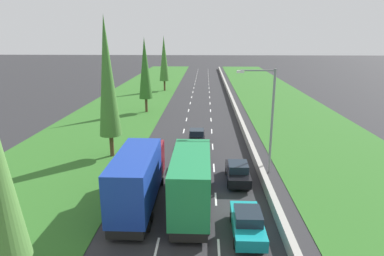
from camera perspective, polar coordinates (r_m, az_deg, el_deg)
The scene contains 15 objects.
ground_plane at distance 62.30m, azimuth 1.45°, elevation 4.79°, with size 300.00×300.00×0.00m, color #28282B.
grass_verge_left at distance 63.75m, azimuth -10.04°, elevation 4.82°, with size 14.00×140.00×0.04m, color #2D6623.
grass_verge_right at distance 63.73m, azimuth 14.50°, elevation 4.56°, with size 14.00×140.00×0.04m, color #2D6623.
median_barrier at distance 62.40m, azimuth 6.71°, elevation 5.10°, with size 0.44×120.00×0.85m, color #9E9B93.
lane_markings at distance 62.30m, azimuth 1.45°, elevation 4.79°, with size 3.64×116.00×0.01m.
green_box_truck_centre_lane at distance 22.85m, azimuth -0.07°, elevation -8.71°, with size 2.46×9.40×4.18m.
black_hatchback_centre_lane at distance 30.95m, azimuth 0.34°, elevation -4.77°, with size 1.74×3.90×1.72m.
blue_box_truck_left_lane at distance 23.36m, azimuth -9.12°, elevation -8.36°, with size 2.46×9.40×4.18m.
teal_sedan_right_lane at distance 20.90m, azimuth 9.44°, elevation -15.67°, with size 1.82×4.50×1.64m.
black_sedan_right_lane at distance 27.71m, azimuth 7.81°, elevation -7.47°, with size 1.82×4.50×1.64m.
black_hatchback_centre_lane_fourth at distance 36.71m, azimuth 0.82°, elevation -1.49°, with size 1.74×3.90×1.72m.
poplar_tree_second at distance 32.50m, azimuth -14.28°, elevation 8.37°, with size 2.14×2.14×13.48m.
poplar_tree_third at distance 51.88m, azimuth -8.03°, elevation 10.03°, with size 2.09×2.09×11.41m.
poplar_tree_fourth at distance 72.62m, azimuth -4.80°, elevation 11.71°, with size 2.09×2.09×11.59m.
street_light_mast at distance 28.57m, azimuth 12.90°, elevation 2.31°, with size 3.20×0.28×9.00m.
Camera 1 is at (0.90, -1.22, 11.55)m, focal length 31.23 mm.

